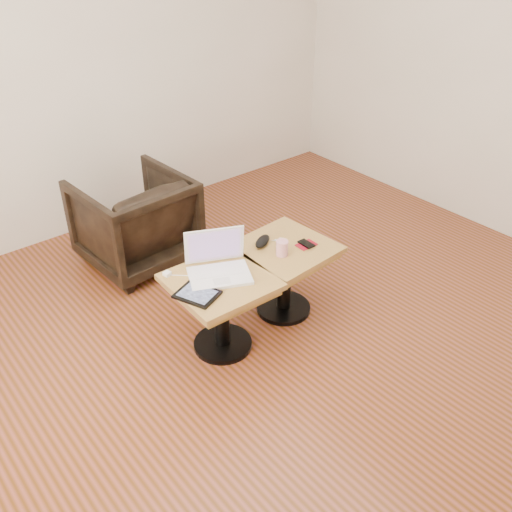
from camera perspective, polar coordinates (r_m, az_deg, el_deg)
room_shell at (r=2.76m, az=5.56°, el=11.57°), size 4.52×4.52×2.71m
side_table_left at (r=3.29m, az=-3.53°, el=-4.10°), size 0.56×0.56×0.49m
side_table_right at (r=3.59m, az=2.90°, el=-0.68°), size 0.58×0.58×0.49m
laptop at (r=3.25m, az=-3.83°, el=-0.97°), size 0.43×0.40×0.25m
tablet at (r=3.10m, az=-5.90°, el=-3.83°), size 0.24×0.27×0.02m
charging_adapter at (r=3.28m, az=-8.88°, el=-1.76°), size 0.04×0.04×0.02m
glasses_case at (r=3.52m, az=0.65°, el=1.48°), size 0.17×0.13×0.05m
striped_cup at (r=3.41m, az=2.62°, el=0.80°), size 0.07×0.07×0.10m
earbuds_tangle at (r=3.56m, az=2.36°, el=1.57°), size 0.07×0.05×0.01m
phone_on_sleeve at (r=3.53m, az=5.06°, el=1.18°), size 0.12×0.11×0.01m
armchair at (r=4.20m, az=-12.01°, el=3.43°), size 0.76×0.78×0.67m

